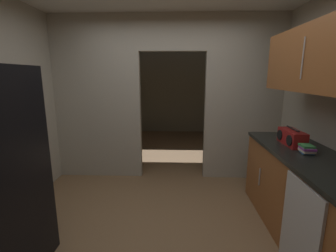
{
  "coord_description": "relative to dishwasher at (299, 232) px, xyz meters",
  "views": [
    {
      "loc": [
        0.16,
        -2.22,
        1.69
      ],
      "look_at": [
        0.05,
        0.71,
        1.06
      ],
      "focal_mm": 25.38,
      "sensor_mm": 36.0,
      "label": 1
    }
  ],
  "objects": [
    {
      "name": "ground",
      "position": [
        -1.17,
        0.46,
        -0.43
      ],
      "size": [
        20.0,
        20.0,
        0.0
      ],
      "primitive_type": "plane",
      "color": "brown"
    },
    {
      "name": "kitchen_partition",
      "position": [
        -1.2,
        2.07,
        0.96
      ],
      "size": [
        3.65,
        0.12,
        2.61
      ],
      "color": "#ADA899",
      "rests_on": "ground"
    },
    {
      "name": "adjoining_room_shell",
      "position": [
        -1.17,
        4.33,
        0.88
      ],
      "size": [
        3.65,
        3.38,
        2.61
      ],
      "color": "gray",
      "rests_on": "ground"
    },
    {
      "name": "lower_cabinet_run",
      "position": [
        0.32,
        0.54,
        0.03
      ],
      "size": [
        0.66,
        1.94,
        0.91
      ],
      "color": "brown",
      "rests_on": "ground"
    },
    {
      "name": "dishwasher",
      "position": [
        0.0,
        0.0,
        0.0
      ],
      "size": [
        0.02,
        0.56,
        0.85
      ],
      "color": "#B7BABC",
      "rests_on": "ground"
    },
    {
      "name": "upper_cabinet_counterside",
      "position": [
        0.32,
        0.54,
        1.42
      ],
      "size": [
        0.36,
        1.74,
        0.63
      ],
      "color": "brown"
    },
    {
      "name": "boombox",
      "position": [
        0.29,
        0.89,
        0.57
      ],
      "size": [
        0.17,
        0.41,
        0.2
      ],
      "color": "maroon",
      "rests_on": "lower_cabinet_run"
    },
    {
      "name": "book_stack",
      "position": [
        0.3,
        0.58,
        0.53
      ],
      "size": [
        0.13,
        0.17,
        0.09
      ],
      "color": "#2D609E",
      "rests_on": "lower_cabinet_run"
    }
  ]
}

